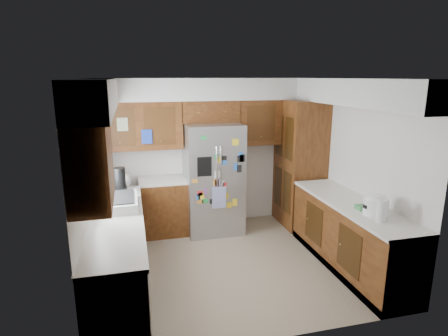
{
  "coord_description": "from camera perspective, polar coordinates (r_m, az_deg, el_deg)",
  "views": [
    {
      "loc": [
        -1.27,
        -4.57,
        2.52
      ],
      "look_at": [
        -0.04,
        0.35,
        1.28
      ],
      "focal_mm": 30.0,
      "sensor_mm": 36.0,
      "label": 1
    }
  ],
  "objects": [
    {
      "name": "floor",
      "position": [
        5.37,
        1.31,
        -14.26
      ],
      "size": [
        3.6,
        3.6,
        0.0
      ],
      "primitive_type": "plane",
      "color": "gray",
      "rests_on": "ground"
    },
    {
      "name": "room_shell",
      "position": [
        5.12,
        -0.81,
        5.88
      ],
      "size": [
        3.64,
        3.24,
        2.52
      ],
      "color": "silver",
      "rests_on": "ground"
    },
    {
      "name": "left_counter_run",
      "position": [
        5.05,
        -14.1,
        -11.18
      ],
      "size": [
        1.36,
        3.2,
        0.92
      ],
      "color": "#421E0C",
      "rests_on": "ground"
    },
    {
      "name": "right_counter_run",
      "position": [
        5.37,
        18.63,
        -10.05
      ],
      "size": [
        0.63,
        2.25,
        0.92
      ],
      "color": "#421E0C",
      "rests_on": "ground"
    },
    {
      "name": "pantry",
      "position": [
        6.52,
        11.45,
        0.65
      ],
      "size": [
        0.6,
        0.9,
        2.15
      ],
      "primitive_type": "cube",
      "color": "#421E0C",
      "rests_on": "ground"
    },
    {
      "name": "fridge",
      "position": [
        6.13,
        -1.63,
        -1.6
      ],
      "size": [
        0.9,
        0.79,
        1.8
      ],
      "color": "gray",
      "rests_on": "ground"
    },
    {
      "name": "bridge_cabinet",
      "position": [
        6.15,
        -2.16,
        8.65
      ],
      "size": [
        0.96,
        0.34,
        0.35
      ],
      "primitive_type": "cube",
      "color": "#421E0C",
      "rests_on": "fridge"
    },
    {
      "name": "fridge_top_items",
      "position": [
        6.1,
        -3.63,
        11.54
      ],
      "size": [
        0.85,
        0.32,
        0.32
      ],
      "color": "#272AB1",
      "rests_on": "bridge_cabinet"
    },
    {
      "name": "sink_assembly",
      "position": [
        4.92,
        -16.09,
        -5.0
      ],
      "size": [
        0.52,
        0.7,
        0.37
      ],
      "color": "silver",
      "rests_on": "left_counter_run"
    },
    {
      "name": "left_counter_clutter",
      "position": [
        5.6,
        -15.67,
        -2.01
      ],
      "size": [
        0.36,
        0.88,
        0.38
      ],
      "color": "black",
      "rests_on": "left_counter_run"
    },
    {
      "name": "rice_cooker",
      "position": [
        4.8,
        22.13,
        -5.14
      ],
      "size": [
        0.3,
        0.29,
        0.25
      ],
      "color": "white",
      "rests_on": "right_counter_run"
    },
    {
      "name": "paper_towel",
      "position": [
        4.61,
        22.89,
        -6.02
      ],
      "size": [
        0.11,
        0.11,
        0.26
      ],
      "primitive_type": "cylinder",
      "color": "white",
      "rests_on": "right_counter_run"
    }
  ]
}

